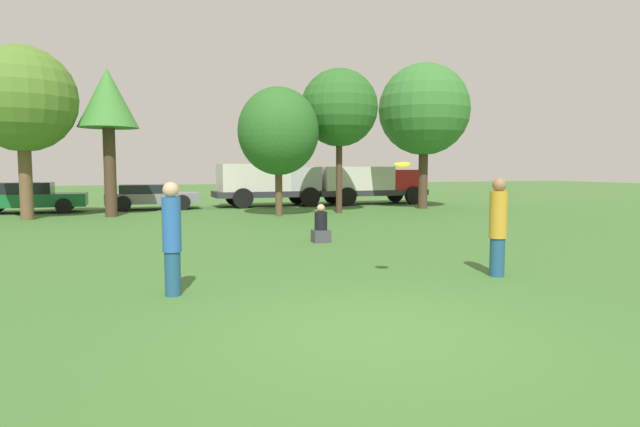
{
  "coord_description": "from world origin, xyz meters",
  "views": [
    {
      "loc": [
        -2.72,
        -5.51,
        1.93
      ],
      "look_at": [
        0.7,
        3.87,
        1.08
      ],
      "focal_mm": 29.98,
      "sensor_mm": 36.0,
      "label": 1
    }
  ],
  "objects_px": {
    "tree_1": "(22,100)",
    "tree_5": "(424,110)",
    "frisbee": "(402,164)",
    "tree_2": "(108,102)",
    "parked_car_green": "(27,197)",
    "parked_car_grey": "(150,196)",
    "person_thrower": "(172,237)",
    "bystander_sitting": "(321,227)",
    "tree_4": "(339,108)",
    "delivery_truck_silver": "(268,182)",
    "tree_3": "(278,131)",
    "delivery_truck_red": "(368,182)",
    "person_catcher": "(498,226)"
  },
  "relations": [
    {
      "from": "parked_car_green",
      "to": "parked_car_grey",
      "type": "bearing_deg",
      "value": 3.05
    },
    {
      "from": "delivery_truck_silver",
      "to": "tree_1",
      "type": "bearing_deg",
      "value": -159.23
    },
    {
      "from": "frisbee",
      "to": "tree_5",
      "type": "relative_size",
      "value": 0.04
    },
    {
      "from": "tree_5",
      "to": "tree_3",
      "type": "bearing_deg",
      "value": -168.05
    },
    {
      "from": "frisbee",
      "to": "parked_car_grey",
      "type": "bearing_deg",
      "value": 99.52
    },
    {
      "from": "person_catcher",
      "to": "bystander_sitting",
      "type": "height_order",
      "value": "person_catcher"
    },
    {
      "from": "frisbee",
      "to": "tree_5",
      "type": "height_order",
      "value": "tree_5"
    },
    {
      "from": "person_thrower",
      "to": "bystander_sitting",
      "type": "bearing_deg",
      "value": 53.86
    },
    {
      "from": "parked_car_grey",
      "to": "bystander_sitting",
      "type": "bearing_deg",
      "value": -74.29
    },
    {
      "from": "frisbee",
      "to": "bystander_sitting",
      "type": "xyz_separation_m",
      "value": [
        0.56,
        5.35,
        -1.58
      ]
    },
    {
      "from": "tree_4",
      "to": "parked_car_grey",
      "type": "xyz_separation_m",
      "value": [
        -7.6,
        4.84,
        -3.85
      ]
    },
    {
      "from": "delivery_truck_silver",
      "to": "person_catcher",
      "type": "bearing_deg",
      "value": -91.64
    },
    {
      "from": "tree_4",
      "to": "delivery_truck_silver",
      "type": "relative_size",
      "value": 1.13
    },
    {
      "from": "person_thrower",
      "to": "tree_1",
      "type": "distance_m",
      "value": 15.3
    },
    {
      "from": "tree_2",
      "to": "tree_4",
      "type": "xyz_separation_m",
      "value": [
        9.24,
        -1.43,
        -0.03
      ]
    },
    {
      "from": "tree_5",
      "to": "parked_car_grey",
      "type": "relative_size",
      "value": 1.65
    },
    {
      "from": "tree_1",
      "to": "tree_5",
      "type": "bearing_deg",
      "value": -0.49
    },
    {
      "from": "person_catcher",
      "to": "frisbee",
      "type": "height_order",
      "value": "frisbee"
    },
    {
      "from": "tree_4",
      "to": "parked_car_grey",
      "type": "relative_size",
      "value": 1.48
    },
    {
      "from": "tree_3",
      "to": "parked_car_grey",
      "type": "xyz_separation_m",
      "value": [
        -4.72,
        5.46,
        -2.76
      ]
    },
    {
      "from": "tree_2",
      "to": "tree_3",
      "type": "bearing_deg",
      "value": -17.87
    },
    {
      "from": "tree_2",
      "to": "frisbee",
      "type": "bearing_deg",
      "value": -72.58
    },
    {
      "from": "person_thrower",
      "to": "parked_car_grey",
      "type": "distance_m",
      "value": 18.0
    },
    {
      "from": "frisbee",
      "to": "tree_5",
      "type": "xyz_separation_m",
      "value": [
        9.23,
        14.75,
        2.7
      ]
    },
    {
      "from": "frisbee",
      "to": "bystander_sitting",
      "type": "height_order",
      "value": "frisbee"
    },
    {
      "from": "bystander_sitting",
      "to": "tree_1",
      "type": "distance_m",
      "value": 13.26
    },
    {
      "from": "bystander_sitting",
      "to": "parked_car_green",
      "type": "xyz_separation_m",
      "value": [
        -8.79,
        12.98,
        0.29
      ]
    },
    {
      "from": "tree_1",
      "to": "tree_5",
      "type": "distance_m",
      "value": 16.93
    },
    {
      "from": "tree_5",
      "to": "parked_car_green",
      "type": "xyz_separation_m",
      "value": [
        -17.45,
        3.59,
        -4.0
      ]
    },
    {
      "from": "person_thrower",
      "to": "tree_4",
      "type": "height_order",
      "value": "tree_4"
    },
    {
      "from": "frisbee",
      "to": "delivery_truck_silver",
      "type": "relative_size",
      "value": 0.05
    },
    {
      "from": "frisbee",
      "to": "tree_2",
      "type": "bearing_deg",
      "value": 107.42
    },
    {
      "from": "person_thrower",
      "to": "tree_4",
      "type": "distance_m",
      "value": 15.83
    },
    {
      "from": "tree_3",
      "to": "parked_car_green",
      "type": "relative_size",
      "value": 1.13
    },
    {
      "from": "tree_1",
      "to": "frisbee",
      "type": "bearing_deg",
      "value": -62.65
    },
    {
      "from": "tree_1",
      "to": "bystander_sitting",
      "type": "bearing_deg",
      "value": -49.09
    },
    {
      "from": "delivery_truck_silver",
      "to": "frisbee",
      "type": "bearing_deg",
      "value": -97.71
    },
    {
      "from": "frisbee",
      "to": "parked_car_green",
      "type": "relative_size",
      "value": 0.06
    },
    {
      "from": "person_thrower",
      "to": "frisbee",
      "type": "height_order",
      "value": "frisbee"
    },
    {
      "from": "person_catcher",
      "to": "parked_car_green",
      "type": "relative_size",
      "value": 0.38
    },
    {
      "from": "parked_car_grey",
      "to": "parked_car_green",
      "type": "bearing_deg",
      "value": -176.95
    },
    {
      "from": "person_thrower",
      "to": "tree_5",
      "type": "xyz_separation_m",
      "value": [
        12.79,
        14.15,
        3.79
      ]
    },
    {
      "from": "person_thrower",
      "to": "delivery_truck_silver",
      "type": "height_order",
      "value": "delivery_truck_silver"
    },
    {
      "from": "frisbee",
      "to": "tree_5",
      "type": "distance_m",
      "value": 17.6
    },
    {
      "from": "delivery_truck_silver",
      "to": "delivery_truck_red",
      "type": "xyz_separation_m",
      "value": [
        5.56,
        -0.17,
        -0.06
      ]
    },
    {
      "from": "parked_car_green",
      "to": "tree_5",
      "type": "bearing_deg",
      "value": -11.45
    },
    {
      "from": "parked_car_grey",
      "to": "delivery_truck_red",
      "type": "bearing_deg",
      "value": 0.2
    },
    {
      "from": "tree_5",
      "to": "bystander_sitting",
      "type": "bearing_deg",
      "value": -132.67
    },
    {
      "from": "tree_2",
      "to": "delivery_truck_red",
      "type": "distance_m",
      "value": 13.78
    },
    {
      "from": "person_catcher",
      "to": "delivery_truck_red",
      "type": "bearing_deg",
      "value": -103.56
    }
  ]
}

